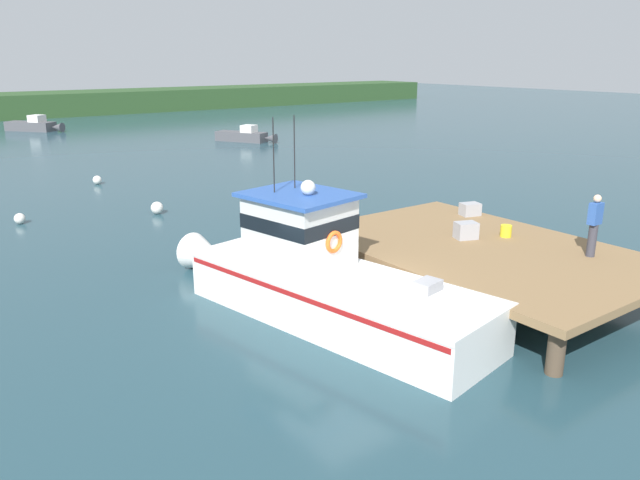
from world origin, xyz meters
TOP-DOWN VIEW (x-y plane):
  - ground_plane at (0.00, 0.00)m, footprint 200.00×200.00m
  - dock at (4.80, 0.00)m, footprint 6.00×9.00m
  - main_fishing_boat at (0.09, 1.11)m, footprint 4.00×9.97m
  - crate_stack_near_edge at (5.03, 0.77)m, footprint 0.72×0.63m
  - crate_single_by_cleat at (7.20, 2.48)m, footprint 0.70×0.60m
  - bait_bucket at (6.10, 0.21)m, footprint 0.32×0.32m
  - deckhand_by_the_boat at (6.38, -2.22)m, footprint 0.36×0.22m
  - moored_boat_mid_harbor at (14.69, 30.48)m, footprint 3.26×4.75m
  - moored_boat_off_the_point at (3.45, 47.12)m, footprint 4.13×4.91m
  - mooring_buoy_outer at (0.81, 13.25)m, footprint 0.50×0.50m
  - mooring_buoy_channel_marker at (0.71, 20.82)m, footprint 0.43×0.43m
  - mooring_buoy_spare_mooring at (-4.04, 14.88)m, footprint 0.41×0.41m

SIDE VIEW (x-z plane):
  - ground_plane at x=0.00m, z-range 0.00..0.00m
  - mooring_buoy_spare_mooring at x=-4.04m, z-range 0.00..0.41m
  - mooring_buoy_channel_marker at x=0.71m, z-range 0.00..0.43m
  - mooring_buoy_outer at x=0.81m, z-range 0.00..0.50m
  - moored_boat_mid_harbor at x=14.69m, z-range -0.19..1.05m
  - moored_boat_off_the_point at x=3.45m, z-range -0.21..1.15m
  - main_fishing_boat at x=0.09m, z-range -1.39..3.41m
  - dock at x=4.80m, z-range 0.47..1.67m
  - bait_bucket at x=6.10m, z-range 1.20..1.54m
  - crate_single_by_cleat at x=7.20m, z-range 1.20..1.60m
  - crate_stack_near_edge at x=5.03m, z-range 1.20..1.67m
  - deckhand_by_the_boat at x=6.38m, z-range 1.24..2.87m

